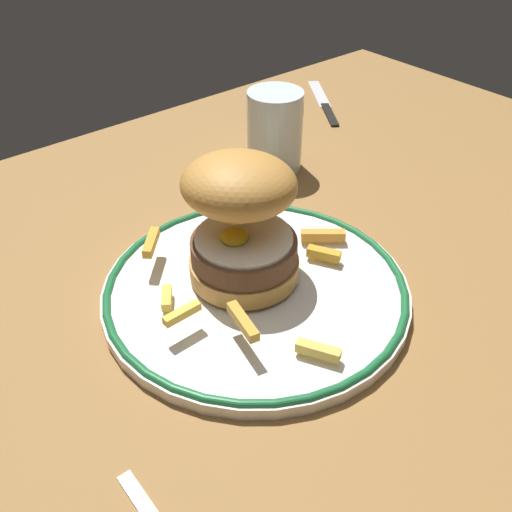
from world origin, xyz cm
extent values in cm
cube|color=olive|center=(0.00, 0.00, -2.00)|extent=(124.24, 84.83, 4.00)
cylinder|color=white|center=(0.16, 0.17, 0.60)|extent=(28.87, 28.87, 1.20)
torus|color=#196033|center=(0.16, 0.17, 1.20)|extent=(28.47, 28.47, 0.80)
cylinder|color=#BC833D|center=(-0.28, 1.73, 2.50)|extent=(10.35, 10.35, 1.80)
cylinder|color=brown|center=(-0.28, 1.73, 4.50)|extent=(9.90, 9.90, 2.21)
cylinder|color=white|center=(-0.28, 1.73, 5.86)|extent=(9.04, 9.04, 0.50)
ellipsoid|color=yellow|center=(-1.04, 1.75, 6.53)|extent=(2.60, 2.60, 1.40)
ellipsoid|color=#BD823B|center=(0.90, 3.44, 10.34)|extent=(14.85, 14.70, 6.39)
cube|color=gold|center=(-7.81, 3.14, 2.02)|extent=(2.32, 2.80, 0.85)
cube|color=gold|center=(4.37, 8.22, 2.09)|extent=(4.04, 2.45, 0.98)
cube|color=#C58B29|center=(-5.61, -5.09, 3.80)|extent=(1.83, 4.50, 0.88)
cube|color=gold|center=(-8.71, -0.85, 3.50)|extent=(3.51, 0.84, 0.76)
cube|color=gold|center=(-1.91, -10.20, 2.07)|extent=(2.59, 3.71, 0.94)
cube|color=gold|center=(7.64, -1.28, 2.08)|extent=(2.46, 3.38, 0.96)
cube|color=gold|center=(4.85, 5.92, 2.08)|extent=(2.00, 3.74, 0.96)
cube|color=gold|center=(-5.53, 9.12, 3.78)|extent=(3.46, 3.57, 0.87)
cube|color=orange|center=(9.81, 1.00, 2.10)|extent=(4.13, 3.65, 1.00)
cylinder|color=silver|center=(18.08, 18.09, 5.03)|extent=(6.93, 6.93, 10.06)
cylinder|color=silver|center=(18.08, 18.09, 3.76)|extent=(6.37, 6.37, 7.52)
cube|color=black|center=(35.02, 24.65, 0.30)|extent=(5.45, 7.31, 0.70)
cube|color=silver|center=(39.75, 31.71, 0.20)|extent=(7.62, 10.14, 0.24)
camera|label=1|loc=(-27.01, -32.51, 36.96)|focal=41.28mm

